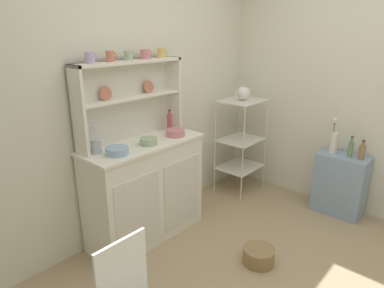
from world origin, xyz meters
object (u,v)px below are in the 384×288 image
Objects in this scene: porcelain_teapot at (243,93)px; flower_vase at (334,140)px; side_shelf_blue at (340,184)px; hutch_shelf_unit at (128,94)px; utensil_jar at (96,146)px; bakers_rack at (241,135)px; hutch_cabinet at (145,189)px; cup_lilac_0 at (90,58)px; jam_bottle at (170,122)px; bowl_mixing_large at (117,151)px; oil_bottle at (351,149)px; floor_basket at (259,256)px; vinegar_bottle at (362,152)px.

flower_vase is at bearing -76.04° from porcelain_teapot.
side_shelf_blue is 1.38m from porcelain_teapot.
hutch_shelf_unit is 4.04× the size of utensil_jar.
hutch_cabinet is at bearing 175.98° from bakers_rack.
hutch_shelf_unit reaches higher than porcelain_teapot.
cup_lilac_0 is 0.44× the size of jam_bottle.
bowl_mixing_large is 0.73× the size of porcelain_teapot.
utensil_jar reaches higher than oil_bottle.
flower_vase is at bearing -30.82° from cup_lilac_0.
side_shelf_blue is 2.69m from cup_lilac_0.
floor_basket is 1.58m from utensil_jar.
vinegar_bottle is (2.01, -1.40, -0.25)m from utensil_jar.
cup_lilac_0 reaches higher than oil_bottle.
utensil_jar is (-1.77, 0.17, 0.29)m from bakers_rack.
bakers_rack is 6.18× the size of bowl_mixing_large.
cup_lilac_0 is (-1.96, 1.29, 1.31)m from side_shelf_blue.
side_shelf_blue reaches higher than floor_basket.
bowl_mixing_large is at bearing -167.65° from jam_bottle.
oil_bottle is at bearing -47.55° from jam_bottle.
floor_basket is 1.01× the size of utensil_jar.
side_shelf_blue is 2.98× the size of oil_bottle.
vinegar_bottle is (0.00, -0.11, -0.01)m from oil_bottle.
flower_vase is (1.19, -1.13, -0.23)m from jam_bottle.
vinegar_bottle is (0.00, -0.15, 0.39)m from side_shelf_blue.
floor_basket is 1.44m from flower_vase.
cup_lilac_0 is 0.35× the size of utensil_jar.
hutch_shelf_unit is 1.39m from porcelain_teapot.
cup_lilac_0 is 2.60m from vinegar_bottle.
flower_vase is at bearing 90.04° from oil_bottle.
cup_lilac_0 is at bearing 172.78° from porcelain_teapot.
vinegar_bottle is at bearing -79.15° from bakers_rack.
floor_basket is 1.21× the size of oil_bottle.
floor_basket is 1.33× the size of vinegar_bottle.
bowl_mixing_large is 0.18m from utensil_jar.
vinegar_bottle is at bearing -90.00° from side_shelf_blue.
oil_bottle is at bearing -32.83° from utensil_jar.
hutch_shelf_unit reaches higher than bowl_mixing_large.
side_shelf_blue is (1.60, -1.17, -0.15)m from hutch_cabinet.
utensil_jar is at bearing -179.41° from jam_bottle.
bowl_mixing_large is 2.16m from flower_vase.
side_shelf_blue is 7.06× the size of cup_lilac_0.
bakers_rack is at bearing 100.85° from vinegar_bottle.
oil_bottle is (1.92, -1.14, -0.22)m from bowl_mixing_large.
vinegar_bottle is (1.96, -1.44, -0.91)m from cup_lilac_0.
side_shelf_blue is 3.61× the size of bowl_mixing_large.
oil_bottle is at bearing -40.81° from hutch_shelf_unit.
side_shelf_blue is 2.45× the size of floor_basket.
floor_basket is 1.42m from bowl_mixing_large.
jam_bottle is at bearing 12.35° from bowl_mixing_large.
side_shelf_blue is (0.23, -1.07, -0.36)m from bakers_rack.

